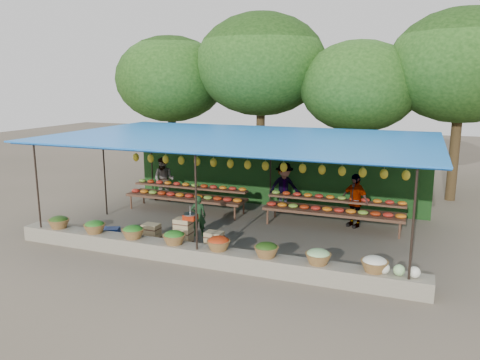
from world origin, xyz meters
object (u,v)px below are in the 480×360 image
at_px(vendor_seated, 198,216).
at_px(blue_crate_front, 102,239).
at_px(crate_counter, 182,235).
at_px(blue_crate_back, 110,233).
at_px(weighing_scale, 190,216).

relative_size(vendor_seated, blue_crate_front, 2.77).
bearing_deg(crate_counter, vendor_seated, 89.21).
distance_m(crate_counter, blue_crate_back, 2.23).
distance_m(weighing_scale, blue_crate_back, 2.58).
bearing_deg(blue_crate_back, vendor_seated, 5.15).
relative_size(weighing_scale, blue_crate_front, 0.88).
distance_m(vendor_seated, blue_crate_front, 2.72).
bearing_deg(vendor_seated, blue_crate_back, 6.96).
bearing_deg(crate_counter, weighing_scale, -0.00).
relative_size(crate_counter, weighing_scale, 6.21).
xyz_separation_m(weighing_scale, vendor_seated, (-0.24, 0.94, -0.26)).
bearing_deg(weighing_scale, crate_counter, 180.00).
xyz_separation_m(blue_crate_front, blue_crate_back, (-0.06, 0.47, 0.02)).
bearing_deg(vendor_seated, weighing_scale, 84.87).
height_order(crate_counter, blue_crate_front, crate_counter).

